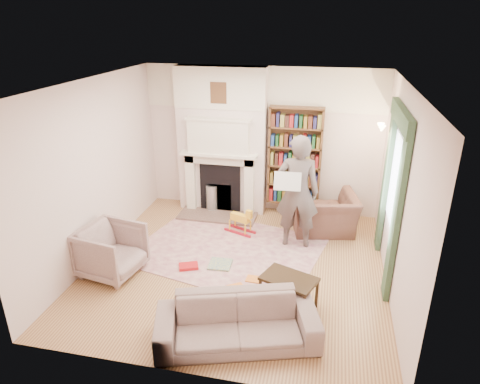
% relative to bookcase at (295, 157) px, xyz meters
% --- Properties ---
extents(floor, '(4.50, 4.50, 0.00)m').
position_rel_bookcase_xyz_m(floor, '(-0.65, -2.12, -1.18)').
color(floor, brown).
rests_on(floor, ground).
extents(ceiling, '(4.50, 4.50, 0.00)m').
position_rel_bookcase_xyz_m(ceiling, '(-0.65, -2.12, 1.62)').
color(ceiling, white).
rests_on(ceiling, wall_back).
extents(wall_back, '(4.50, 0.00, 4.50)m').
position_rel_bookcase_xyz_m(wall_back, '(-0.65, 0.13, 0.22)').
color(wall_back, beige).
rests_on(wall_back, floor).
extents(wall_front, '(4.50, 0.00, 4.50)m').
position_rel_bookcase_xyz_m(wall_front, '(-0.65, -4.37, 0.22)').
color(wall_front, beige).
rests_on(wall_front, floor).
extents(wall_left, '(0.00, 4.50, 4.50)m').
position_rel_bookcase_xyz_m(wall_left, '(-2.90, -2.12, 0.22)').
color(wall_left, beige).
rests_on(wall_left, floor).
extents(wall_right, '(0.00, 4.50, 4.50)m').
position_rel_bookcase_xyz_m(wall_right, '(1.60, -2.12, 0.22)').
color(wall_right, beige).
rests_on(wall_right, floor).
extents(fireplace, '(1.70, 0.58, 2.80)m').
position_rel_bookcase_xyz_m(fireplace, '(-1.40, -0.07, 0.21)').
color(fireplace, beige).
rests_on(fireplace, floor).
extents(bookcase, '(1.00, 0.24, 1.85)m').
position_rel_bookcase_xyz_m(bookcase, '(0.00, 0.00, 0.00)').
color(bookcase, brown).
rests_on(bookcase, floor).
extents(window, '(0.02, 0.90, 1.30)m').
position_rel_bookcase_xyz_m(window, '(1.58, -1.72, 0.27)').
color(window, silver).
rests_on(window, wall_right).
extents(curtain_left, '(0.07, 0.32, 2.40)m').
position_rel_bookcase_xyz_m(curtain_left, '(1.55, -2.42, 0.02)').
color(curtain_left, '#314C33').
rests_on(curtain_left, floor).
extents(curtain_right, '(0.07, 0.32, 2.40)m').
position_rel_bookcase_xyz_m(curtain_right, '(1.55, -1.02, 0.02)').
color(curtain_right, '#314C33').
rests_on(curtain_right, floor).
extents(pelmet, '(0.09, 1.70, 0.24)m').
position_rel_bookcase_xyz_m(pelmet, '(1.54, -1.72, 1.20)').
color(pelmet, '#314C33').
rests_on(pelmet, wall_right).
extents(wall_sconce, '(0.20, 0.24, 0.24)m').
position_rel_bookcase_xyz_m(wall_sconce, '(1.38, -0.62, 0.72)').
color(wall_sconce, gold).
rests_on(wall_sconce, wall_right).
extents(rug, '(3.34, 2.83, 0.01)m').
position_rel_bookcase_xyz_m(rug, '(-0.91, -1.69, -1.17)').
color(rug, beige).
rests_on(rug, floor).
extents(armchair_reading, '(1.28, 1.17, 0.72)m').
position_rel_bookcase_xyz_m(armchair_reading, '(0.62, -0.65, -0.82)').
color(armchair_reading, '#492727').
rests_on(armchair_reading, floor).
extents(armchair_left, '(0.97, 0.95, 0.77)m').
position_rel_bookcase_xyz_m(armchair_left, '(-2.44, -2.72, -0.79)').
color(armchair_left, '#BDAA9B').
rests_on(armchair_left, floor).
extents(sofa, '(2.05, 1.28, 0.56)m').
position_rel_bookcase_xyz_m(sofa, '(-0.27, -3.76, -0.90)').
color(sofa, gray).
rests_on(sofa, floor).
extents(man_reading, '(0.73, 0.50, 1.93)m').
position_rel_bookcase_xyz_m(man_reading, '(0.17, -1.25, -0.21)').
color(man_reading, '#524641').
rests_on(man_reading, floor).
extents(newspaper, '(0.43, 0.15, 0.29)m').
position_rel_bookcase_xyz_m(newspaper, '(0.02, -1.45, 0.05)').
color(newspaper, beige).
rests_on(newspaper, man_reading).
extents(coffee_table, '(0.82, 0.68, 0.45)m').
position_rel_bookcase_xyz_m(coffee_table, '(0.25, -2.96, -0.95)').
color(coffee_table, '#302111').
rests_on(coffee_table, floor).
extents(paraffin_heater, '(0.29, 0.29, 0.55)m').
position_rel_bookcase_xyz_m(paraffin_heater, '(-1.57, -0.23, -0.90)').
color(paraffin_heater, '#A8ACB0').
rests_on(paraffin_heater, floor).
extents(rocking_horse, '(0.60, 0.41, 0.49)m').
position_rel_bookcase_xyz_m(rocking_horse, '(-0.83, -1.03, -0.93)').
color(rocking_horse, yellow).
rests_on(rocking_horse, rug).
extents(board_game, '(0.36, 0.36, 0.03)m').
position_rel_bookcase_xyz_m(board_game, '(-0.90, -2.18, -1.15)').
color(board_game, '#E2CB4F').
rests_on(board_game, rug).
extents(game_box_lid, '(0.35, 0.29, 0.05)m').
position_rel_bookcase_xyz_m(game_box_lid, '(-1.36, -2.36, -1.14)').
color(game_box_lid, '#B51419').
rests_on(game_box_lid, rug).
extents(comic_annuals, '(0.50, 0.50, 0.02)m').
position_rel_bookcase_xyz_m(comic_annuals, '(-0.42, -2.59, -1.16)').
color(comic_annuals, red).
rests_on(comic_annuals, rug).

